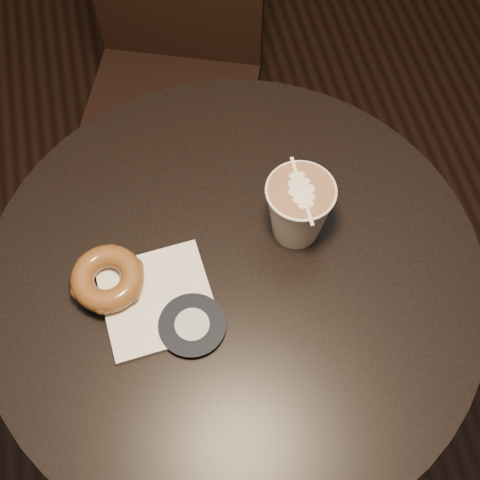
# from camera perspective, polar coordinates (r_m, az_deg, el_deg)

# --- Properties ---
(cafe_table) EXTENTS (0.70, 0.70, 0.75)m
(cafe_table) POSITION_cam_1_polar(r_m,az_deg,el_deg) (1.11, -0.43, -7.27)
(cafe_table) COLOR black
(cafe_table) RESTS_ON ground
(chair) EXTENTS (0.47, 0.47, 0.92)m
(chair) POSITION_cam_1_polar(r_m,az_deg,el_deg) (1.50, -5.70, 15.78)
(chair) COLOR black
(chair) RESTS_ON ground
(pastry_bag) EXTENTS (0.16, 0.16, 0.01)m
(pastry_bag) POSITION_cam_1_polar(r_m,az_deg,el_deg) (0.91, -7.06, -5.09)
(pastry_bag) COLOR white
(pastry_bag) RESTS_ON cafe_table
(doughnut) EXTENTS (0.10, 0.10, 0.03)m
(doughnut) POSITION_cam_1_polar(r_m,az_deg,el_deg) (0.91, -11.26, -3.23)
(doughnut) COLOR brown
(doughnut) RESTS_ON pastry_bag
(latte_cup) EXTENTS (0.09, 0.09, 0.10)m
(latte_cup) POSITION_cam_1_polar(r_m,az_deg,el_deg) (0.91, 4.99, 2.54)
(latte_cup) COLOR silver
(latte_cup) RESTS_ON cafe_table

